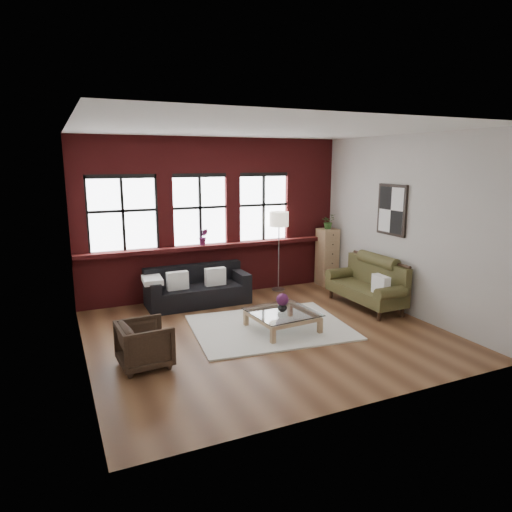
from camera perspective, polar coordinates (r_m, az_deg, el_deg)
name	(u,v)px	position (r m, az deg, el deg)	size (l,w,h in m)	color
floor	(266,332)	(7.52, 1.21, -9.54)	(5.50, 5.50, 0.00)	brown
ceiling	(267,129)	(7.02, 1.33, 15.59)	(5.50, 5.50, 0.00)	white
wall_back	(213,218)	(9.39, -5.37, 4.79)	(5.50, 5.50, 0.00)	#B8B4AB
wall_front	(367,269)	(5.00, 13.74, -1.64)	(5.50, 5.50, 0.00)	#B8B4AB
wall_left	(77,249)	(6.42, -21.45, 0.80)	(5.00, 5.00, 0.00)	#B8B4AB
wall_right	(404,225)	(8.64, 17.99, 3.66)	(5.00, 5.00, 0.00)	#B8B4AB
brick_backwall	(214,218)	(9.33, -5.25, 4.76)	(5.50, 0.12, 3.20)	maroon
sill_ledge	(216,246)	(9.33, -5.00, 1.28)	(5.50, 0.30, 0.08)	maroon
window_left	(123,215)	(8.91, -16.33, 4.97)	(1.38, 0.10, 1.50)	black
window_mid	(200,211)	(9.23, -7.05, 5.58)	(1.38, 0.10, 1.50)	black
window_right	(263,208)	(9.74, 0.87, 5.98)	(1.38, 0.10, 1.50)	black
wall_poster	(392,210)	(8.81, 16.63, 5.54)	(0.05, 0.74, 0.94)	black
shag_rug	(270,327)	(7.72, 1.74, -8.86)	(2.52, 1.98, 0.03)	beige
dark_sofa	(198,287)	(8.90, -7.29, -3.81)	(1.96, 0.79, 0.71)	black
pillow_a	(178,281)	(8.65, -9.78, -3.06)	(0.40, 0.14, 0.34)	white
pillow_b	(215,277)	(8.86, -5.11, -2.58)	(0.40, 0.14, 0.34)	white
vintage_settee	(365,283)	(8.89, 13.51, -3.33)	(0.77, 1.74, 0.93)	#44401F
pillow_settee	(381,285)	(8.42, 15.33, -3.50)	(0.14, 0.38, 0.34)	white
armchair	(145,344)	(6.43, -13.73, -10.67)	(0.67, 0.69, 0.62)	black
coffee_table	(282,321)	(7.57, 3.29, -8.13)	(1.00, 1.00, 0.34)	tan
vase	(282,307)	(7.49, 3.31, -6.34)	(0.15, 0.15, 0.16)	#B2B2B2
flowers	(282,300)	(7.45, 3.32, -5.45)	(0.20, 0.20, 0.20)	#5A1F4C
drawer_chest	(327,257)	(10.30, 8.87, -0.11)	(0.39, 0.39, 1.27)	tan
potted_plant_top	(328,221)	(10.17, 9.01, 4.29)	(0.29, 0.25, 0.32)	#2D5923
floor_lamp	(279,248)	(9.70, 2.86, 0.99)	(0.40, 0.40, 1.84)	#A5A5A8
sill_plant	(203,237)	(9.18, -6.60, 2.39)	(0.18, 0.15, 0.33)	#5A1F4C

